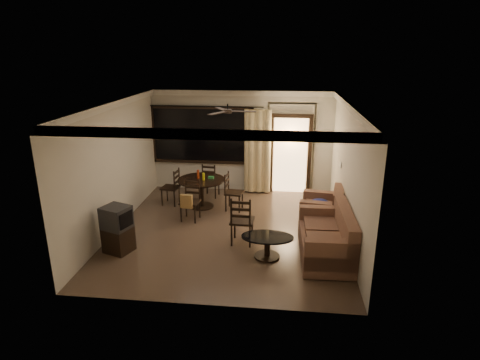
# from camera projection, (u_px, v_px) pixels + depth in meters

# --- Properties ---
(ground) EXTENTS (5.50, 5.50, 0.00)m
(ground) POSITION_uv_depth(u_px,v_px,m) (229.00, 230.00, 8.93)
(ground) COLOR #7F6651
(ground) RESTS_ON ground
(room_shell) EXTENTS (5.50, 6.70, 5.50)m
(room_shell) POSITION_uv_depth(u_px,v_px,m) (261.00, 134.00, 9.98)
(room_shell) COLOR beige
(room_shell) RESTS_ON ground
(dining_table) EXTENTS (1.19, 1.19, 0.96)m
(dining_table) POSITION_uv_depth(u_px,v_px,m) (202.00, 185.00, 10.10)
(dining_table) COLOR black
(dining_table) RESTS_ON ground
(dining_chair_west) EXTENTS (0.47, 0.47, 0.95)m
(dining_chair_west) POSITION_uv_depth(u_px,v_px,m) (171.00, 194.00, 10.37)
(dining_chair_west) COLOR black
(dining_chair_west) RESTS_ON ground
(dining_chair_east) EXTENTS (0.47, 0.47, 0.95)m
(dining_chair_east) POSITION_uv_depth(u_px,v_px,m) (234.00, 199.00, 10.01)
(dining_chair_east) COLOR black
(dining_chair_east) RESTS_ON ground
(dining_chair_south) EXTENTS (0.47, 0.52, 0.95)m
(dining_chair_south) POSITION_uv_depth(u_px,v_px,m) (190.00, 208.00, 9.39)
(dining_chair_south) COLOR black
(dining_chair_south) RESTS_ON ground
(dining_chair_north) EXTENTS (0.47, 0.47, 0.95)m
(dining_chair_north) POSITION_uv_depth(u_px,v_px,m) (211.00, 186.00, 10.92)
(dining_chair_north) COLOR black
(dining_chair_north) RESTS_ON ground
(tv_cabinet) EXTENTS (0.62, 0.59, 0.95)m
(tv_cabinet) POSITION_uv_depth(u_px,v_px,m) (117.00, 229.00, 7.88)
(tv_cabinet) COLOR black
(tv_cabinet) RESTS_ON ground
(sofa) EXTENTS (0.97, 1.77, 0.94)m
(sofa) POSITION_uv_depth(u_px,v_px,m) (329.00, 239.00, 7.68)
(sofa) COLOR #42221E
(sofa) RESTS_ON ground
(armchair) EXTENTS (1.04, 1.04, 0.91)m
(armchair) POSITION_uv_depth(u_px,v_px,m) (324.00, 211.00, 9.02)
(armchair) COLOR #42221E
(armchair) RESTS_ON ground
(coffee_table) EXTENTS (1.01, 0.60, 0.44)m
(coffee_table) POSITION_uv_depth(u_px,v_px,m) (267.00, 243.00, 7.70)
(coffee_table) COLOR black
(coffee_table) RESTS_ON ground
(side_chair) EXTENTS (0.49, 0.49, 1.05)m
(side_chair) POSITION_uv_depth(u_px,v_px,m) (242.00, 229.00, 8.27)
(side_chair) COLOR black
(side_chair) RESTS_ON ground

